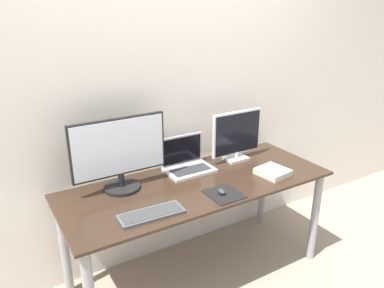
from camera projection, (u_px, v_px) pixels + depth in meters
The scene contains 9 objects.
wall_back at pixel (167, 89), 2.53m from camera, with size 7.00×0.05×2.50m.
desk at pixel (198, 198), 2.44m from camera, with size 1.75×0.68×0.71m.
monitor_left at pixel (119, 153), 2.23m from camera, with size 0.59×0.22×0.46m.
monitor_right at pixel (237, 136), 2.68m from camera, with size 0.40×0.12×0.37m.
laptop at pixel (186, 162), 2.57m from camera, with size 0.33×0.22×0.23m.
keyboard at pixel (151, 214), 2.02m from camera, with size 0.36×0.15×0.02m.
mousepad at pixel (224, 194), 2.25m from camera, with size 0.20×0.21×0.00m.
mouse at pixel (221, 192), 2.24m from camera, with size 0.04×0.06×0.03m.
book at pixel (273, 172), 2.50m from camera, with size 0.21×0.21×0.04m.
Camera 1 is at (-1.14, -1.48, 1.80)m, focal length 35.00 mm.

